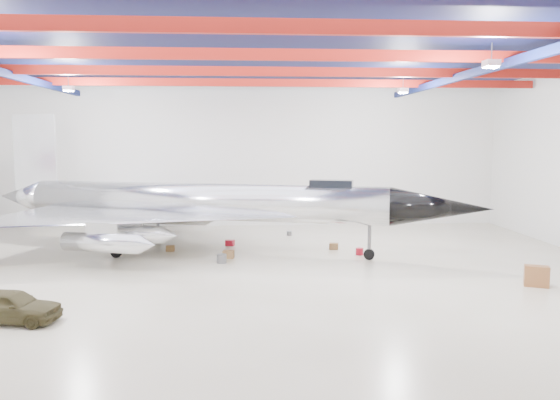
{
  "coord_description": "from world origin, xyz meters",
  "views": [
    {
      "loc": [
        0.27,
        -27.29,
        6.75
      ],
      "look_at": [
        2.2,
        2.0,
        3.45
      ],
      "focal_mm": 35.0,
      "sensor_mm": 36.0,
      "label": 1
    }
  ],
  "objects": [
    {
      "name": "floor",
      "position": [
        0.0,
        0.0,
        0.0
      ],
      "size": [
        40.0,
        40.0,
        0.0
      ],
      "primitive_type": "plane",
      "color": "#B7AC91",
      "rests_on": "ground"
    },
    {
      "name": "wall_back",
      "position": [
        0.0,
        15.0,
        5.5
      ],
      "size": [
        40.0,
        0.0,
        40.0
      ],
      "primitive_type": "plane",
      "rotation": [
        1.57,
        0.0,
        0.0
      ],
      "color": "silver",
      "rests_on": "floor"
    },
    {
      "name": "ceiling",
      "position": [
        0.0,
        0.0,
        11.0
      ],
      "size": [
        40.0,
        40.0,
        0.0
      ],
      "primitive_type": "plane",
      "rotation": [
        3.14,
        0.0,
        0.0
      ],
      "color": "#0A0F38",
      "rests_on": "wall_back"
    },
    {
      "name": "ceiling_structure",
      "position": [
        0.0,
        0.0,
        10.32
      ],
      "size": [
        39.5,
        29.5,
        1.08
      ],
      "color": "maroon",
      "rests_on": "ceiling"
    },
    {
      "name": "jet_aircraft",
      "position": [
        -2.17,
        5.19,
        2.72
      ],
      "size": [
        29.72,
        21.64,
        8.3
      ],
      "rotation": [
        0.0,
        0.0,
        -0.29
      ],
      "color": "silver",
      "rests_on": "floor"
    },
    {
      "name": "jeep",
      "position": [
        -8.37,
        -7.15,
        0.62
      ],
      "size": [
        3.83,
        2.05,
        1.24
      ],
      "primitive_type": "imported",
      "rotation": [
        0.0,
        0.0,
        1.4
      ],
      "color": "#3D371E",
      "rests_on": "floor"
    },
    {
      "name": "desk",
      "position": [
        13.63,
        -3.67,
        0.48
      ],
      "size": [
        1.18,
        0.9,
        0.97
      ],
      "primitive_type": "cube",
      "rotation": [
        0.0,
        0.0,
        -0.41
      ],
      "color": "brown",
      "rests_on": "floor"
    },
    {
      "name": "crate_ply",
      "position": [
        -4.22,
        5.45,
        0.17
      ],
      "size": [
        0.5,
        0.41,
        0.34
      ],
      "primitive_type": "cube",
      "rotation": [
        0.0,
        0.0,
        -0.05
      ],
      "color": "olive",
      "rests_on": "floor"
    },
    {
      "name": "toolbox_red",
      "position": [
        -0.67,
        6.93,
        0.18
      ],
      "size": [
        0.62,
        0.55,
        0.36
      ],
      "primitive_type": "cube",
      "rotation": [
        0.0,
        0.0,
        -0.33
      ],
      "color": "maroon",
      "rests_on": "floor"
    },
    {
      "name": "engine_drum",
      "position": [
        -0.99,
        2.06,
        0.24
      ],
      "size": [
        0.68,
        0.68,
        0.48
      ],
      "primitive_type": "cylinder",
      "rotation": [
        0.0,
        0.0,
        -0.32
      ],
      "color": "#59595B",
      "rests_on": "floor"
    },
    {
      "name": "parts_bin",
      "position": [
        5.72,
        5.36,
        0.19
      ],
      "size": [
        0.62,
        0.54,
        0.38
      ],
      "primitive_type": "cube",
      "rotation": [
        0.0,
        0.0,
        -0.23
      ],
      "color": "olive",
      "rests_on": "floor"
    },
    {
      "name": "crate_small",
      "position": [
        -6.9,
        8.52,
        0.15
      ],
      "size": [
        0.45,
        0.37,
        0.3
      ],
      "primitive_type": "cube",
      "rotation": [
        0.0,
        0.0,
        -0.06
      ],
      "color": "#59595B",
      "rests_on": "floor"
    },
    {
      "name": "tool_chest",
      "position": [
        6.97,
        3.64,
        0.2
      ],
      "size": [
        0.56,
        0.56,
        0.4
      ],
      "primitive_type": "cylinder",
      "rotation": [
        0.0,
        0.0,
        -0.3
      ],
      "color": "maroon",
      "rests_on": "floor"
    },
    {
      "name": "oil_barrel",
      "position": [
        -0.66,
        3.29,
        0.21
      ],
      "size": [
        0.69,
        0.59,
        0.43
      ],
      "primitive_type": "cube",
      "rotation": [
        0.0,
        0.0,
        -0.19
      ],
      "color": "olive",
      "rests_on": "floor"
    },
    {
      "name": "spares_box",
      "position": [
        3.39,
        10.29,
        0.16
      ],
      "size": [
        0.4,
        0.4,
        0.31
      ],
      "primitive_type": "cylinder",
      "rotation": [
        0.0,
        0.0,
        0.19
      ],
      "color": "#59595B",
      "rests_on": "floor"
    }
  ]
}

